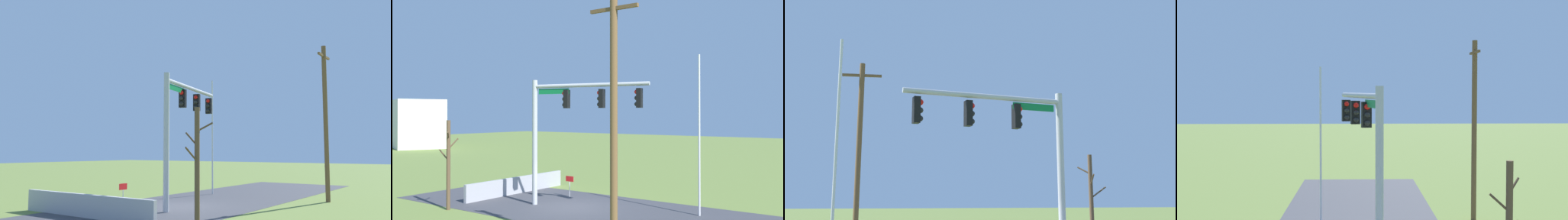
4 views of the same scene
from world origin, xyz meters
The scene contains 4 objects.
signal_mast centered at (0.26, 0.31, 4.76)m, with size 6.41×1.62×6.72m.
flagpole centered at (-6.15, -1.89, 3.87)m, with size 0.10×0.10×7.75m, color silver.
utility_pole centered at (-6.28, 5.83, 4.70)m, with size 1.90×0.26×9.07m.
bare_tree centered at (4.75, 4.32, 2.34)m, with size 1.27×1.02×4.57m.
Camera 3 is at (-3.80, -17.35, 2.66)m, focal length 43.24 mm.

